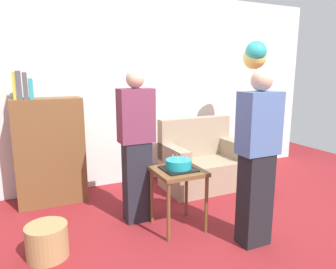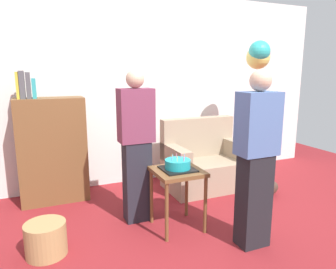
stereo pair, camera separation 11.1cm
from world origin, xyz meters
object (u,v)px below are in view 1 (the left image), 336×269
at_px(balloon_bunch, 255,55).
at_px(person_holding_cake, 257,159).
at_px(person_blowing_candles, 137,146).
at_px(handbag, 266,187).
at_px(birthday_cake, 178,165).
at_px(side_table, 178,179).
at_px(wicker_basket, 47,241).
at_px(bookshelf, 49,150).
at_px(couch, 202,163).

bearing_deg(balloon_bunch, person_holding_cake, -128.13).
distance_m(person_blowing_candles, handbag, 1.94).
xyz_separation_m(birthday_cake, person_blowing_candles, (-0.32, 0.34, 0.15)).
relative_size(side_table, birthday_cake, 1.98).
bearing_deg(wicker_basket, bookshelf, 82.86).
bearing_deg(handbag, couch, 135.47).
height_order(person_blowing_candles, handbag, person_blowing_candles).
relative_size(bookshelf, handbag, 5.78).
bearing_deg(bookshelf, couch, -9.36).
bearing_deg(birthday_cake, couch, 47.76).
bearing_deg(wicker_basket, couch, 23.32).
distance_m(bookshelf, balloon_bunch, 2.97).
relative_size(couch, handbag, 3.93).
relative_size(couch, wicker_basket, 3.06).
relative_size(couch, balloon_bunch, 0.55).
xyz_separation_m(bookshelf, person_blowing_candles, (0.81, -0.91, 0.16)).
relative_size(couch, person_blowing_candles, 0.67).
xyz_separation_m(birthday_cake, wicker_basket, (-1.29, 0.01, -0.53)).
bearing_deg(person_blowing_candles, bookshelf, 132.94).
distance_m(couch, balloon_bunch, 1.66).
relative_size(bookshelf, side_table, 2.56).
bearing_deg(person_blowing_candles, person_holding_cake, -46.32).
xyz_separation_m(side_table, person_blowing_candles, (-0.32, 0.34, 0.30)).
bearing_deg(person_blowing_candles, handbag, -0.02).
height_order(bookshelf, balloon_bunch, balloon_bunch).
bearing_deg(side_table, person_holding_cake, -48.19).
bearing_deg(handbag, birthday_cake, -168.39).
bearing_deg(bookshelf, side_table, -47.89).
bearing_deg(side_table, bookshelf, 132.11).
xyz_separation_m(person_holding_cake, wicker_basket, (-1.80, 0.58, -0.68)).
relative_size(couch, person_holding_cake, 0.67).
bearing_deg(couch, wicker_basket, -156.68).
bearing_deg(person_holding_cake, wicker_basket, -22.68).
bearing_deg(handbag, balloon_bunch, 79.60).
height_order(side_table, birthday_cake, birthday_cake).
bearing_deg(birthday_cake, person_holding_cake, -48.19).
height_order(side_table, person_blowing_candles, person_blowing_candles).
height_order(couch, person_blowing_candles, person_blowing_candles).
bearing_deg(person_holding_cake, balloon_bunch, -132.92).
height_order(person_blowing_candles, person_holding_cake, same).
bearing_deg(handbag, bookshelf, 160.00).
xyz_separation_m(person_holding_cake, handbag, (0.96, 0.87, -0.73)).
xyz_separation_m(side_table, handbag, (1.47, 0.30, -0.43)).
relative_size(person_holding_cake, handbag, 5.82).
bearing_deg(wicker_basket, person_blowing_candles, 19.22).
xyz_separation_m(couch, bookshelf, (-1.97, 0.32, 0.33)).
bearing_deg(handbag, person_blowing_candles, 178.68).
bearing_deg(balloon_bunch, couch, 167.34).
xyz_separation_m(person_holding_cake, balloon_bunch, (1.05, 1.33, 1.00)).
xyz_separation_m(side_table, balloon_bunch, (1.56, 0.76, 1.30)).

